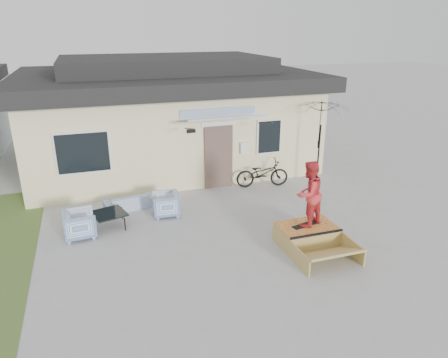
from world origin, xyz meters
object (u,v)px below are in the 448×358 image
object	(u,v)px
skate_ramp	(307,234)
skater	(309,193)
armchair_left	(80,223)
patio_umbrella	(320,135)
coffee_table	(110,220)
bicycle	(262,170)
skateboard	(306,224)
loveseat	(129,199)
armchair_right	(166,203)

from	to	relation	value
skate_ramp	skater	size ratio (longest dim) A/B	1.13
armchair_left	skate_ramp	bearing A→B (deg)	-116.35
patio_umbrella	skater	bearing A→B (deg)	-124.05
coffee_table	patio_umbrella	world-z (taller)	patio_umbrella
bicycle	skate_ramp	xyz separation A→B (m)	(-0.50, -3.94, -0.33)
bicycle	skate_ramp	distance (m)	3.98
coffee_table	skate_ramp	size ratio (longest dim) A/B	0.44
skateboard	skater	world-z (taller)	skater
coffee_table	armchair_left	bearing A→B (deg)	-155.09
loveseat	skateboard	distance (m)	5.29
loveseat	patio_umbrella	size ratio (longest dim) A/B	0.67
patio_umbrella	bicycle	bearing A→B (deg)	165.04
bicycle	patio_umbrella	bearing A→B (deg)	-95.71
skate_ramp	skateboard	bearing A→B (deg)	90.00
coffee_table	skater	size ratio (longest dim) A/B	0.50
patio_umbrella	loveseat	bearing A→B (deg)	179.22
armchair_left	skater	world-z (taller)	skater
loveseat	armchair_left	xyz separation A→B (m)	(-1.40, -1.41, 0.11)
skate_ramp	skateboard	size ratio (longest dim) A/B	2.32
skater	loveseat	bearing A→B (deg)	-64.83
armchair_left	armchair_right	xyz separation A→B (m)	(2.34, 0.59, -0.02)
loveseat	patio_umbrella	distance (m)	6.43
patio_umbrella	skate_ramp	bearing A→B (deg)	-123.69
armchair_left	bicycle	xyz separation A→B (m)	(5.86, 1.81, 0.17)
armchair_right	bicycle	bearing A→B (deg)	114.50
armchair_right	skateboard	world-z (taller)	armchair_right
skateboard	patio_umbrella	bearing A→B (deg)	43.06
bicycle	skateboard	world-z (taller)	bicycle
armchair_left	skater	bearing A→B (deg)	-115.92
armchair_left	skate_ramp	size ratio (longest dim) A/B	0.42
patio_umbrella	skate_ramp	world-z (taller)	patio_umbrella
armchair_right	patio_umbrella	xyz separation A→B (m)	(5.32, 0.73, 1.38)
bicycle	skater	size ratio (longest dim) A/B	1.08
armchair_left	armchair_right	size ratio (longest dim) A/B	1.07
coffee_table	loveseat	bearing A→B (deg)	58.74
coffee_table	patio_umbrella	distance (m)	7.15
bicycle	armchair_right	bearing A→B (deg)	118.30
coffee_table	bicycle	distance (m)	5.32
loveseat	skater	xyz separation A→B (m)	(3.96, -3.49, 1.05)
skateboard	skate_ramp	bearing A→B (deg)	-102.86
coffee_table	skater	distance (m)	5.33
loveseat	skateboard	world-z (taller)	loveseat
loveseat	armchair_right	size ratio (longest dim) A/B	2.00
armchair_right	bicycle	distance (m)	3.72
skate_ramp	skateboard	xyz separation A→B (m)	(-0.00, 0.05, 0.26)
bicycle	loveseat	bearing A→B (deg)	104.34
bicycle	coffee_table	bearing A→B (deg)	115.19
bicycle	skater	distance (m)	4.00
loveseat	bicycle	size ratio (longest dim) A/B	0.83
armchair_right	skater	distance (m)	4.15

